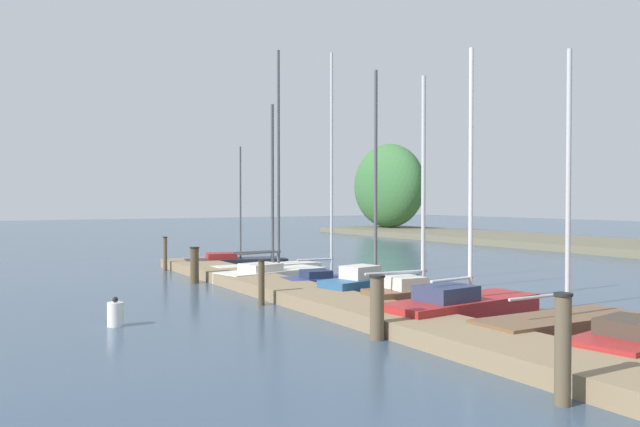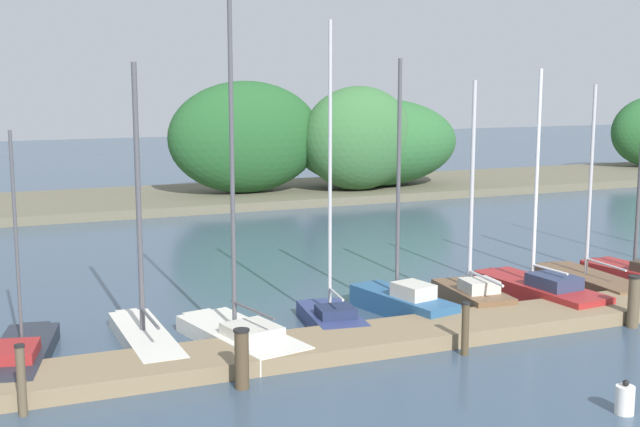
% 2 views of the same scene
% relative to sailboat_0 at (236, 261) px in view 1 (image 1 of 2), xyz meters
% --- Properties ---
extents(dock_pier, '(25.22, 1.80, 0.35)m').
position_rel_sailboat_0_xyz_m(dock_pier, '(11.10, -1.77, -0.07)').
color(dock_pier, '#847051').
rests_on(dock_pier, ground).
extents(sailboat_0, '(1.95, 4.26, 4.92)m').
position_rel_sailboat_0_xyz_m(sailboat_0, '(0.00, 0.00, 0.00)').
color(sailboat_0, '#232833').
rests_on(sailboat_0, ground).
extents(sailboat_1, '(1.03, 4.36, 6.32)m').
position_rel_sailboat_0_xyz_m(sailboat_1, '(2.64, 0.25, 0.10)').
color(sailboat_1, silver).
rests_on(sailboat_1, ground).
extents(sailboat_2, '(2.16, 4.29, 7.84)m').
position_rel_sailboat_0_xyz_m(sailboat_2, '(4.61, -0.53, 0.10)').
color(sailboat_2, silver).
rests_on(sailboat_2, ground).
extents(sailboat_3, '(1.50, 2.94, 7.31)m').
position_rel_sailboat_0_xyz_m(sailboat_3, '(7.15, 0.07, 0.10)').
color(sailboat_3, navy).
rests_on(sailboat_3, ground).
extents(sailboat_4, '(1.65, 3.50, 6.44)m').
position_rel_sailboat_0_xyz_m(sailboat_4, '(9.18, 0.31, 0.16)').
color(sailboat_4, '#285684').
rests_on(sailboat_4, ground).
extents(sailboat_5, '(1.32, 3.07, 5.92)m').
position_rel_sailboat_0_xyz_m(sailboat_5, '(11.28, 0.30, 0.15)').
color(sailboat_5, brown).
rests_on(sailboat_5, ground).
extents(sailboat_6, '(1.70, 4.43, 6.21)m').
position_rel_sailboat_0_xyz_m(sailboat_6, '(13.20, 0.05, 0.11)').
color(sailboat_6, maroon).
rests_on(sailboat_6, ground).
extents(sailboat_7, '(1.32, 4.03, 5.79)m').
position_rel_sailboat_0_xyz_m(sailboat_7, '(15.42, 0.64, 0.03)').
color(sailboat_7, brown).
rests_on(sailboat_7, ground).
extents(mooring_piling_0, '(0.19, 0.19, 1.33)m').
position_rel_sailboat_0_xyz_m(mooring_piling_0, '(-0.15, -2.89, 0.42)').
color(mooring_piling_0, brown).
rests_on(mooring_piling_0, ground).
extents(mooring_piling_1, '(0.32, 0.32, 1.19)m').
position_rel_sailboat_0_xyz_m(mooring_piling_1, '(3.88, -3.11, 0.36)').
color(mooring_piling_1, '#4C3D28').
rests_on(mooring_piling_1, ground).
extents(mooring_piling_2, '(0.19, 0.19, 1.18)m').
position_rel_sailboat_0_xyz_m(mooring_piling_2, '(8.97, -3.06, 0.35)').
color(mooring_piling_2, '#4C3D28').
rests_on(mooring_piling_2, ground).
extents(mooring_piling_3, '(0.32, 0.32, 1.28)m').
position_rel_sailboat_0_xyz_m(mooring_piling_3, '(13.84, -2.85, 0.40)').
color(mooring_piling_3, brown).
rests_on(mooring_piling_3, ground).
extents(mooring_piling_4, '(0.25, 0.25, 1.51)m').
position_rel_sailboat_0_xyz_m(mooring_piling_4, '(18.30, -3.01, 0.52)').
color(mooring_piling_4, brown).
rests_on(mooring_piling_4, ground).
extents(channel_buoy_0, '(0.34, 0.34, 0.64)m').
position_rel_sailboat_0_xyz_m(channel_buoy_0, '(9.86, -6.97, 0.03)').
color(channel_buoy_0, white).
rests_on(channel_buoy_0, ground).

